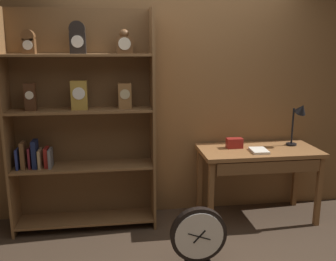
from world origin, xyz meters
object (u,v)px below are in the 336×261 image
(bookshelf, at_px, (80,122))
(round_clock_large, at_px, (198,236))
(desk_lamp, at_px, (299,115))
(open_repair_manual, at_px, (259,151))
(workbench, at_px, (259,159))
(toolbox_small, at_px, (234,143))

(bookshelf, height_order, round_clock_large, bookshelf)
(desk_lamp, bearing_deg, round_clock_large, -146.40)
(bookshelf, relative_size, open_repair_manual, 9.89)
(workbench, xyz_separation_m, desk_lamp, (0.45, 0.08, 0.43))
(bookshelf, distance_m, desk_lamp, 2.26)
(workbench, bearing_deg, round_clock_large, -136.84)
(bookshelf, xyz_separation_m, round_clock_large, (1.00, -0.87, -0.83))
(open_repair_manual, xyz_separation_m, round_clock_large, (-0.77, -0.68, -0.52))
(desk_lamp, xyz_separation_m, toolbox_small, (-0.69, 0.02, -0.28))
(toolbox_small, relative_size, open_repair_manual, 0.75)
(workbench, height_order, desk_lamp, desk_lamp)
(bookshelf, xyz_separation_m, desk_lamp, (2.26, -0.04, 0.01))
(bookshelf, bearing_deg, toolbox_small, -0.65)
(bookshelf, relative_size, workbench, 1.77)
(bookshelf, bearing_deg, workbench, -3.66)
(round_clock_large, bearing_deg, desk_lamp, 33.60)
(desk_lamp, height_order, open_repair_manual, desk_lamp)
(toolbox_small, relative_size, round_clock_large, 0.32)
(toolbox_small, bearing_deg, workbench, -22.24)
(toolbox_small, bearing_deg, desk_lamp, -1.71)
(workbench, relative_size, round_clock_large, 2.37)
(bookshelf, height_order, open_repair_manual, bookshelf)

